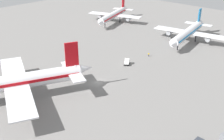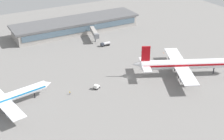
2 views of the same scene
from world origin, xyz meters
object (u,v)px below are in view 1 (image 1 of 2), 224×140
airplane_at_gate (188,32)px  airplane_taxiing (10,83)px  airplane_distant (114,15)px  baggage_tug (127,62)px  ground_crew_worker (149,54)px

airplane_at_gate → airplane_taxiing: 91.28m
airplane_distant → baggage_tug: airplane_distant is taller
airplane_at_gate → airplane_taxiing: bearing=-18.2°
airplane_at_gate → airplane_distant: (2.09, 53.08, -0.28)m
airplane_at_gate → airplane_taxiing: (-90.41, 12.57, 1.14)m
airplane_at_gate → ground_crew_worker: 29.84m
airplane_at_gate → ground_crew_worker: bearing=-15.5°
airplane_taxiing → baggage_tug: (47.35, -8.61, -5.04)m
airplane_taxiing → airplane_distant: bearing=-131.6°
airplane_at_gate → airplane_distant: airplane_at_gate is taller
airplane_at_gate → baggage_tug: bearing=-15.5°
airplane_at_gate → baggage_tug: (-43.06, 3.96, -3.90)m
airplane_taxiing → baggage_tug: airplane_taxiing is taller
airplane_taxiing → baggage_tug: bearing=-165.6°
airplane_taxiing → ground_crew_worker: airplane_taxiing is taller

